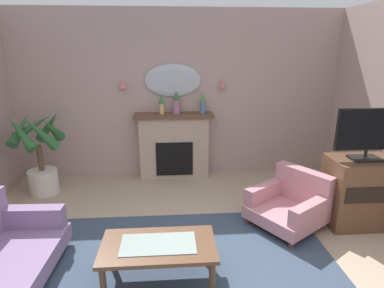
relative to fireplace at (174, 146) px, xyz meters
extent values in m
cube|color=#B29993|center=(0.10, 0.22, 0.87)|extent=(6.61, 0.10, 2.88)
cube|color=#38475B|center=(0.10, -2.62, -0.56)|extent=(3.20, 2.40, 0.01)
cube|color=tan|center=(0.00, 0.01, -0.02)|extent=(1.20, 0.28, 1.10)
cube|color=black|center=(0.00, -0.09, -0.19)|extent=(0.64, 0.12, 0.60)
cube|color=brown|center=(0.00, -0.01, 0.56)|extent=(1.36, 0.36, 0.06)
cylinder|color=tan|center=(-0.20, -0.03, 0.68)|extent=(0.08, 0.08, 0.18)
cone|color=#38753D|center=(-0.20, -0.03, 0.85)|extent=(0.10, 0.10, 0.16)
cylinder|color=#9E6084|center=(0.05, -0.03, 0.71)|extent=(0.13, 0.13, 0.23)
cone|color=#2D6633|center=(0.05, -0.03, 0.90)|extent=(0.10, 0.10, 0.16)
cylinder|color=#4C7093|center=(0.50, -0.03, 0.69)|extent=(0.10, 0.10, 0.21)
cone|color=#4C8447|center=(0.50, -0.03, 0.88)|extent=(0.10, 0.10, 0.16)
ellipsoid|color=#B2BCC6|center=(0.00, 0.14, 1.14)|extent=(0.96, 0.06, 0.56)
cone|color=#D17066|center=(-0.85, 0.09, 1.09)|extent=(0.14, 0.14, 0.14)
cone|color=#D17066|center=(0.85, 0.09, 1.09)|extent=(0.14, 0.14, 0.14)
cube|color=brown|center=(-0.20, -2.71, -0.15)|extent=(1.10, 0.60, 0.04)
cube|color=#8C9E99|center=(-0.20, -2.71, -0.13)|extent=(0.72, 0.36, 0.01)
cylinder|color=brown|center=(-0.69, -2.95, -0.37)|extent=(0.06, 0.06, 0.40)
cylinder|color=brown|center=(0.29, -2.95, -0.37)|extent=(0.06, 0.06, 0.40)
cylinder|color=brown|center=(-0.69, -2.47, -0.37)|extent=(0.06, 0.06, 0.40)
cylinder|color=brown|center=(0.29, -2.47, -0.37)|extent=(0.06, 0.06, 0.40)
cube|color=gray|center=(-1.67, -2.02, -0.17)|extent=(0.76, 0.19, 0.24)
cylinder|color=brown|center=(-1.33, -2.05, -0.52)|extent=(0.07, 0.07, 0.10)
cylinder|color=brown|center=(-2.01, -2.02, -0.52)|extent=(0.07, 0.07, 0.10)
cube|color=#B77A84|center=(1.40, -1.79, -0.39)|extent=(1.11, 1.11, 0.16)
cube|color=#B77A84|center=(1.69, -1.60, -0.09)|extent=(0.58, 0.76, 0.45)
cube|color=#B77A84|center=(1.22, -1.50, -0.20)|extent=(0.68, 0.51, 0.22)
cube|color=#B77A84|center=(1.59, -2.07, -0.20)|extent=(0.68, 0.51, 0.22)
cylinder|color=brown|center=(0.93, -1.69, -0.52)|extent=(0.06, 0.06, 0.10)
cylinder|color=brown|center=(1.31, -2.26, -0.52)|extent=(0.06, 0.06, 0.10)
cylinder|color=brown|center=(1.50, -1.32, -0.52)|extent=(0.06, 0.06, 0.10)
cylinder|color=brown|center=(1.88, -1.88, -0.52)|extent=(0.06, 0.06, 0.10)
cube|color=brown|center=(2.35, -1.76, -0.12)|extent=(0.80, 0.56, 0.90)
cube|color=black|center=(2.35, -2.05, -0.03)|extent=(0.68, 0.02, 0.20)
cube|color=black|center=(2.35, -1.78, 0.34)|extent=(0.36, 0.24, 0.03)
cylinder|color=black|center=(2.35, -1.78, 0.41)|extent=(0.04, 0.04, 0.10)
cube|color=black|center=(2.35, -1.78, 0.72)|extent=(0.84, 0.04, 0.52)
cube|color=black|center=(2.35, -1.80, 0.72)|extent=(0.80, 0.01, 0.48)
cylinder|color=silver|center=(-2.10, -0.53, -0.38)|extent=(0.44, 0.44, 0.39)
cylinder|color=brown|center=(-2.10, -0.53, 0.02)|extent=(0.08, 0.08, 0.42)
cone|color=#2D6633|center=(-1.85, -0.54, 0.48)|extent=(0.19, 0.61, 0.50)
cone|color=#2D6633|center=(-1.99, -0.30, 0.48)|extent=(0.56, 0.38, 0.57)
cone|color=#2D6633|center=(-2.23, -0.32, 0.48)|extent=(0.62, 0.48, 0.43)
cone|color=#2D6633|center=(-2.35, -0.50, 0.48)|extent=(0.24, 0.62, 0.49)
cone|color=#2D6633|center=(-2.23, -0.74, 0.48)|extent=(0.57, 0.44, 0.55)
cone|color=#2D6633|center=(-1.96, -0.73, 0.48)|extent=(0.52, 0.43, 0.60)
camera|label=1|loc=(-0.07, -5.32, 1.66)|focal=29.39mm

